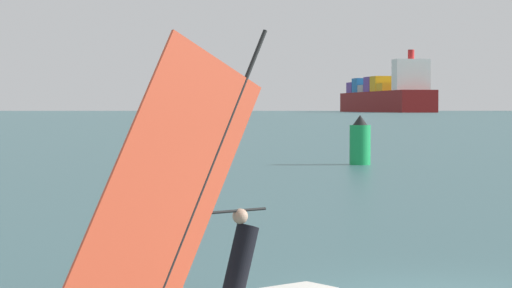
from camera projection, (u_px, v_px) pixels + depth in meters
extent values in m
cylinder|color=black|center=(212.00, 165.00, 13.82)|extent=(0.68, 1.85, 3.76)
cube|color=#E54C2D|center=(168.00, 183.00, 13.37)|extent=(1.06, 3.00, 4.05)
cylinder|color=black|center=(218.00, 212.00, 13.91)|extent=(0.57, 1.59, 0.04)
cylinder|color=black|center=(240.00, 261.00, 14.17)|extent=(0.49, 0.66, 1.06)
sphere|color=tan|center=(240.00, 216.00, 14.15)|extent=(0.22, 0.22, 0.22)
cube|color=maroon|center=(384.00, 102.00, 695.46)|extent=(122.77, 134.92, 13.93)
cube|color=silver|center=(411.00, 75.00, 634.95)|extent=(24.25, 23.40, 19.41)
cylinder|color=red|center=(411.00, 54.00, 634.50)|extent=(4.00, 4.00, 6.00)
cube|color=gold|center=(394.00, 87.00, 671.07)|extent=(25.27, 24.76, 5.20)
cube|color=gold|center=(387.00, 84.00, 687.27)|extent=(25.27, 24.76, 10.40)
cube|color=#59388C|center=(380.00, 84.00, 703.57)|extent=(25.27, 24.76, 10.40)
cube|color=#99999E|center=(374.00, 89.00, 719.95)|extent=(25.27, 24.76, 5.20)
cube|color=#1E66AD|center=(368.00, 86.00, 736.15)|extent=(25.27, 24.76, 10.40)
cube|color=#59388C|center=(362.00, 88.00, 752.49)|extent=(25.27, 24.76, 7.80)
cylinder|color=#19994C|center=(360.00, 145.00, 49.37)|extent=(1.02, 1.02, 1.93)
cone|color=black|center=(360.00, 120.00, 49.33)|extent=(0.72, 0.72, 0.50)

